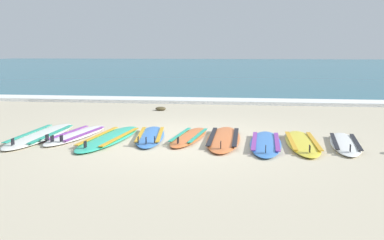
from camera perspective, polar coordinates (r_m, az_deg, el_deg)
name	(u,v)px	position (r m, az deg, el deg)	size (l,w,h in m)	color
ground_plane	(181,140)	(7.83, -1.46, -2.72)	(80.00, 80.00, 0.00)	#C1B599
sea	(235,66)	(42.79, 5.74, 7.18)	(80.00, 60.00, 0.10)	#23667A
wave_foam_strip	(209,101)	(13.38, 2.22, 2.55)	(80.00, 0.99, 0.11)	white
surfboard_0	(41,135)	(8.59, -19.49, -1.93)	(0.65, 2.54, 0.18)	silver
surfboard_1	(77,135)	(8.43, -15.11, -1.92)	(0.80, 2.10, 0.18)	white
surfboard_2	(109,138)	(8.00, -10.95, -2.37)	(0.84, 2.49, 0.18)	#2DB793
surfboard_3	(150,136)	(8.05, -5.58, -2.16)	(0.78, 2.09, 0.18)	#3875CC
surfboard_4	(189,137)	(7.96, -0.38, -2.25)	(0.71, 1.96, 0.18)	orange
surfboard_5	(224,138)	(7.83, 4.24, -2.47)	(0.60, 2.37, 0.18)	orange
surfboard_6	(266,143)	(7.54, 9.76, -3.04)	(0.63, 2.18, 0.18)	#3875CC
surfboard_7	(302,143)	(7.71, 14.48, -2.93)	(0.55, 2.19, 0.18)	yellow
surfboard_8	(345,143)	(7.87, 19.71, -2.95)	(0.72, 2.01, 0.18)	white
seaweed_clump_near_shoreline	(161,109)	(11.68, -4.19, 1.52)	(0.29, 0.23, 0.10)	#4C4228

